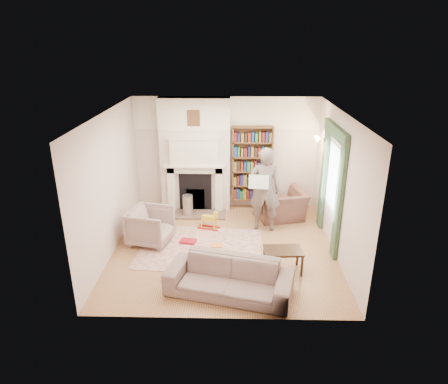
{
  "coord_description": "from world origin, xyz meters",
  "views": [
    {
      "loc": [
        0.19,
        -7.34,
        4.11
      ],
      "look_at": [
        0.0,
        0.25,
        1.15
      ],
      "focal_mm": 32.0,
      "sensor_mm": 36.0,
      "label": 1
    }
  ],
  "objects_px": {
    "bookcase": "(252,164)",
    "armchair_reading": "(281,205)",
    "man_reading": "(265,190)",
    "sofa": "(229,278)",
    "coffee_table": "(283,260)",
    "paraffin_heater": "(188,206)",
    "armchair_left": "(151,226)",
    "rocking_horse": "(209,220)"
  },
  "relations": [
    {
      "from": "armchair_reading",
      "to": "armchair_left",
      "type": "xyz_separation_m",
      "value": [
        -2.89,
        -1.28,
        0.03
      ]
    },
    {
      "from": "bookcase",
      "to": "coffee_table",
      "type": "height_order",
      "value": "bookcase"
    },
    {
      "from": "bookcase",
      "to": "rocking_horse",
      "type": "relative_size",
      "value": 3.69
    },
    {
      "from": "armchair_reading",
      "to": "paraffin_heater",
      "type": "xyz_separation_m",
      "value": [
        -2.24,
        0.05,
        -0.08
      ]
    },
    {
      "from": "coffee_table",
      "to": "paraffin_heater",
      "type": "distance_m",
      "value": 3.14
    },
    {
      "from": "rocking_horse",
      "to": "man_reading",
      "type": "bearing_deg",
      "value": 16.77
    },
    {
      "from": "armchair_reading",
      "to": "armchair_left",
      "type": "bearing_deg",
      "value": 9.96
    },
    {
      "from": "sofa",
      "to": "man_reading",
      "type": "xyz_separation_m",
      "value": [
        0.76,
        2.47,
        0.65
      ]
    },
    {
      "from": "coffee_table",
      "to": "armchair_reading",
      "type": "bearing_deg",
      "value": 81.45
    },
    {
      "from": "armchair_left",
      "to": "man_reading",
      "type": "distance_m",
      "value": 2.6
    },
    {
      "from": "coffee_table",
      "to": "rocking_horse",
      "type": "bearing_deg",
      "value": 127.42
    },
    {
      "from": "armchair_reading",
      "to": "paraffin_heater",
      "type": "bearing_deg",
      "value": -15.38
    },
    {
      "from": "bookcase",
      "to": "armchair_reading",
      "type": "bearing_deg",
      "value": -42.82
    },
    {
      "from": "armchair_left",
      "to": "man_reading",
      "type": "height_order",
      "value": "man_reading"
    },
    {
      "from": "man_reading",
      "to": "coffee_table",
      "type": "xyz_separation_m",
      "value": [
        0.24,
        -1.75,
        -0.74
      ]
    },
    {
      "from": "coffee_table",
      "to": "rocking_horse",
      "type": "xyz_separation_m",
      "value": [
        -1.48,
        1.72,
        -0.0
      ]
    },
    {
      "from": "sofa",
      "to": "man_reading",
      "type": "relative_size",
      "value": 1.1
    },
    {
      "from": "armchair_reading",
      "to": "coffee_table",
      "type": "distance_m",
      "value": 2.36
    },
    {
      "from": "armchair_reading",
      "to": "man_reading",
      "type": "relative_size",
      "value": 0.57
    },
    {
      "from": "armchair_left",
      "to": "coffee_table",
      "type": "bearing_deg",
      "value": -98.9
    },
    {
      "from": "sofa",
      "to": "coffee_table",
      "type": "bearing_deg",
      "value": 50.45
    },
    {
      "from": "man_reading",
      "to": "bookcase",
      "type": "bearing_deg",
      "value": -75.23
    },
    {
      "from": "coffee_table",
      "to": "paraffin_heater",
      "type": "height_order",
      "value": "paraffin_heater"
    },
    {
      "from": "sofa",
      "to": "armchair_left",
      "type": "bearing_deg",
      "value": 147.29
    },
    {
      "from": "bookcase",
      "to": "rocking_horse",
      "type": "bearing_deg",
      "value": -128.84
    },
    {
      "from": "armchair_left",
      "to": "coffee_table",
      "type": "relative_size",
      "value": 1.2
    },
    {
      "from": "man_reading",
      "to": "coffee_table",
      "type": "relative_size",
      "value": 2.75
    },
    {
      "from": "coffee_table",
      "to": "paraffin_heater",
      "type": "bearing_deg",
      "value": 126.89
    },
    {
      "from": "sofa",
      "to": "paraffin_heater",
      "type": "xyz_separation_m",
      "value": [
        -1.04,
        3.13,
        -0.03
      ]
    },
    {
      "from": "man_reading",
      "to": "paraffin_heater",
      "type": "height_order",
      "value": "man_reading"
    },
    {
      "from": "armchair_left",
      "to": "paraffin_heater",
      "type": "height_order",
      "value": "armchair_left"
    },
    {
      "from": "bookcase",
      "to": "rocking_horse",
      "type": "distance_m",
      "value": 1.88
    },
    {
      "from": "armchair_left",
      "to": "rocking_horse",
      "type": "bearing_deg",
      "value": -48.25
    },
    {
      "from": "paraffin_heater",
      "to": "man_reading",
      "type": "bearing_deg",
      "value": -20.04
    },
    {
      "from": "bookcase",
      "to": "armchair_reading",
      "type": "xyz_separation_m",
      "value": [
        0.68,
        -0.63,
        -0.82
      ]
    },
    {
      "from": "sofa",
      "to": "paraffin_heater",
      "type": "relative_size",
      "value": 3.85
    },
    {
      "from": "armchair_reading",
      "to": "coffee_table",
      "type": "relative_size",
      "value": 1.56
    },
    {
      "from": "man_reading",
      "to": "rocking_horse",
      "type": "distance_m",
      "value": 1.45
    },
    {
      "from": "armchair_left",
      "to": "sofa",
      "type": "xyz_separation_m",
      "value": [
        1.68,
        -1.79,
        -0.07
      ]
    },
    {
      "from": "bookcase",
      "to": "sofa",
      "type": "distance_m",
      "value": 3.84
    },
    {
      "from": "armchair_reading",
      "to": "man_reading",
      "type": "bearing_deg",
      "value": 39.13
    },
    {
      "from": "paraffin_heater",
      "to": "rocking_horse",
      "type": "relative_size",
      "value": 1.1
    }
  ]
}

